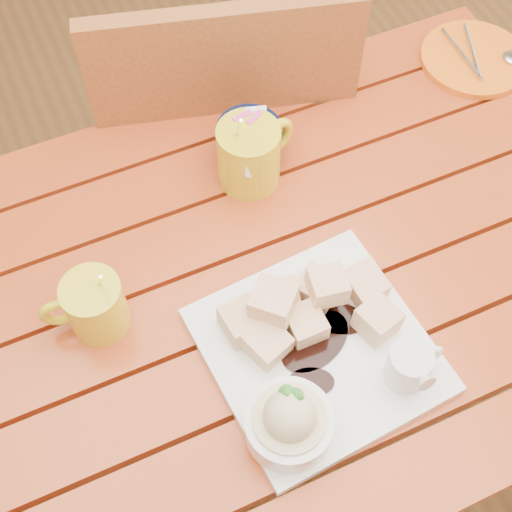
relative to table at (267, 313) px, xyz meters
name	(u,v)px	position (x,y,z in m)	size (l,w,h in m)	color
ground	(264,436)	(0.00, 0.00, -0.64)	(5.00, 5.00, 0.00)	brown
table	(267,313)	(0.00, 0.00, 0.00)	(1.20, 0.79, 0.75)	#AB3716
dessert_plate	(313,360)	(-0.01, -0.15, 0.14)	(0.31, 0.31, 0.12)	white
coffee_mug_left	(93,305)	(-0.25, 0.04, 0.16)	(0.12, 0.08, 0.14)	yellow
coffee_mug_right	(250,153)	(0.05, 0.19, 0.16)	(0.14, 0.10, 0.17)	yellow
cream_pitcher	(246,158)	(0.05, 0.19, 0.15)	(0.11, 0.09, 0.09)	white
sugar_caddy	(249,143)	(0.07, 0.22, 0.15)	(0.10, 0.10, 0.11)	black
orange_saucer	(475,58)	(0.53, 0.26, 0.11)	(0.19, 0.19, 0.02)	orange
chair_far	(223,138)	(0.11, 0.46, -0.11)	(0.55, 0.55, 0.96)	brown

